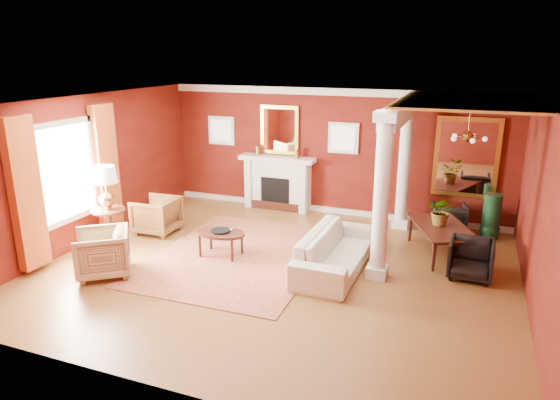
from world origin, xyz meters
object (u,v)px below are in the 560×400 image
at_px(armchair_stripe, 102,251).
at_px(armchair_leopard, 156,213).
at_px(dining_table, 443,232).
at_px(side_table, 107,192).
at_px(coffee_table, 221,234).
at_px(sofa, 336,244).

bearing_deg(armchair_stripe, armchair_leopard, 152.48).
bearing_deg(dining_table, side_table, 83.89).
bearing_deg(coffee_table, armchair_stripe, -135.52).
bearing_deg(coffee_table, armchair_leopard, 160.98).
bearing_deg(sofa, coffee_table, 96.09).
distance_m(sofa, armchair_leopard, 4.03).
bearing_deg(side_table, armchair_stripe, -55.82).
relative_size(coffee_table, dining_table, 0.59).
xyz_separation_m(armchair_stripe, side_table, (-0.78, 1.15, 0.65)).
xyz_separation_m(sofa, dining_table, (1.69, 1.35, -0.02)).
relative_size(armchair_stripe, coffee_table, 0.93).
distance_m(sofa, armchair_stripe, 4.00).
height_order(armchair_stripe, dining_table, dining_table).
bearing_deg(side_table, sofa, 6.47).
relative_size(side_table, dining_table, 1.00).
xyz_separation_m(sofa, coffee_table, (-2.16, -0.19, -0.03)).
bearing_deg(dining_table, sofa, 105.68).
height_order(armchair_leopard, coffee_table, armchair_leopard).
height_order(armchair_stripe, side_table, side_table).
bearing_deg(sofa, side_table, 97.44).
relative_size(armchair_leopard, armchair_stripe, 0.95).
bearing_deg(dining_table, coffee_table, 88.93).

